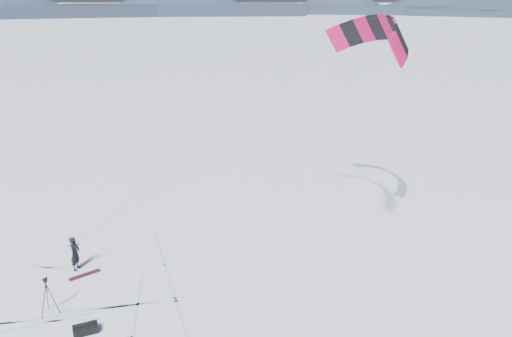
{
  "coord_description": "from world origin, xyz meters",
  "views": [
    {
      "loc": [
        7.54,
        -16.44,
        11.68
      ],
      "look_at": [
        7.46,
        5.39,
        4.1
      ],
      "focal_mm": 35.0,
      "sensor_mm": 36.0,
      "label": 1
    }
  ],
  "objects_px": {
    "gear_bag_a": "(85,329)",
    "tripod": "(47,291)",
    "snowkiter": "(77,269)",
    "snowboard": "(85,275)"
  },
  "relations": [
    {
      "from": "snowkiter",
      "to": "snowboard",
      "type": "bearing_deg",
      "value": -128.55
    },
    {
      "from": "snowboard",
      "to": "gear_bag_a",
      "type": "bearing_deg",
      "value": -110.17
    },
    {
      "from": "gear_bag_a",
      "to": "tripod",
      "type": "bearing_deg",
      "value": 122.67
    },
    {
      "from": "snowkiter",
      "to": "snowboard",
      "type": "height_order",
      "value": "snowkiter"
    },
    {
      "from": "snowkiter",
      "to": "gear_bag_a",
      "type": "height_order",
      "value": "snowkiter"
    },
    {
      "from": "snowkiter",
      "to": "tripod",
      "type": "relative_size",
      "value": 1.01
    },
    {
      "from": "snowboard",
      "to": "gear_bag_a",
      "type": "relative_size",
      "value": 1.44
    },
    {
      "from": "snowboard",
      "to": "tripod",
      "type": "height_order",
      "value": "tripod"
    },
    {
      "from": "snowkiter",
      "to": "tripod",
      "type": "bearing_deg",
      "value": -171.72
    },
    {
      "from": "snowkiter",
      "to": "snowboard",
      "type": "xyz_separation_m",
      "value": [
        0.52,
        -0.52,
        0.02
      ]
    }
  ]
}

